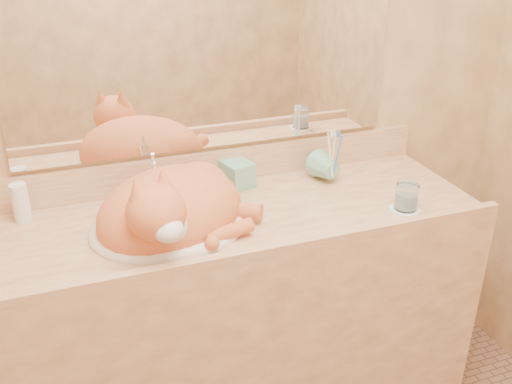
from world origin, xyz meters
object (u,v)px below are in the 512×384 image
object	(u,v)px
cat	(171,207)
soap_dispenser	(246,164)
sink_basin	(167,208)
vanity_counter	(237,321)
water_glass	(407,197)
toothbrush_cup	(333,173)

from	to	relation	value
cat	soap_dispenser	xyz separation A→B (m)	(0.30, 0.19, 0.01)
sink_basin	cat	world-z (taller)	cat
vanity_counter	cat	xyz separation A→B (m)	(-0.21, -0.04, 0.51)
water_glass	vanity_counter	bearing A→B (deg)	162.72
cat	water_glass	xyz separation A→B (m)	(0.73, -0.13, -0.03)
soap_dispenser	water_glass	bearing A→B (deg)	-51.94
toothbrush_cup	water_glass	bearing A→B (deg)	-62.83
vanity_counter	soap_dispenser	distance (m)	0.55
vanity_counter	toothbrush_cup	world-z (taller)	toothbrush_cup
sink_basin	water_glass	xyz separation A→B (m)	(0.74, -0.14, -0.02)
vanity_counter	toothbrush_cup	distance (m)	0.62
toothbrush_cup	sink_basin	bearing A→B (deg)	-169.49
cat	soap_dispenser	size ratio (longest dim) A/B	2.39
sink_basin	toothbrush_cup	distance (m)	0.62
vanity_counter	soap_dispenser	bearing A→B (deg)	59.45
soap_dispenser	water_glass	world-z (taller)	soap_dispenser
cat	toothbrush_cup	distance (m)	0.62
water_glass	sink_basin	bearing A→B (deg)	169.09
sink_basin	soap_dispenser	world-z (taller)	soap_dispenser
cat	toothbrush_cup	world-z (taller)	cat
vanity_counter	sink_basin	bearing A→B (deg)	-174.78
vanity_counter	water_glass	bearing A→B (deg)	-17.28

